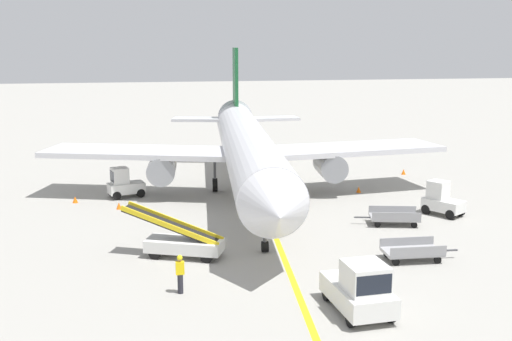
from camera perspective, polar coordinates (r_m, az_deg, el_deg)
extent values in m
plane|color=#9E9B93|center=(30.14, 0.19, -8.61)|extent=(300.00, 300.00, 0.00)
cube|color=yellow|center=(35.14, 1.62, -5.64)|extent=(8.57, 79.60, 0.01)
cylinder|color=silver|center=(42.12, -0.78, 2.07)|extent=(6.38, 30.18, 3.30)
cone|color=silver|center=(26.35, 1.91, -3.71)|extent=(3.46, 2.72, 3.23)
cone|color=silver|center=(58.28, -2.02, 5.09)|extent=(3.41, 3.11, 3.14)
cube|color=silver|center=(44.83, 8.66, 1.99)|extent=(13.39, 5.75, 0.36)
cylinder|color=gray|center=(43.69, 6.84, 0.46)|extent=(2.22, 3.38, 1.90)
cube|color=silver|center=(43.77, -10.76, 1.69)|extent=(13.72, 8.19, 0.36)
cylinder|color=gray|center=(42.83, -8.66, 0.19)|extent=(2.22, 3.38, 1.90)
cube|color=#19592D|center=(55.60, -1.91, 8.56)|extent=(0.69, 4.01, 5.20)
cube|color=silver|center=(55.76, 1.23, 4.81)|extent=(5.28, 2.39, 0.24)
cube|color=silver|center=(55.42, -4.97, 4.72)|extent=(5.58, 3.39, 0.24)
cylinder|color=#4C4C51|center=(31.36, 0.83, -4.79)|extent=(0.20, 0.20, 3.12)
cylinder|color=black|center=(31.74, 0.83, -7.01)|extent=(0.41, 0.59, 0.56)
cylinder|color=#4C4C51|center=(44.64, 1.84, 0.13)|extent=(0.20, 0.20, 3.12)
cylinder|color=black|center=(44.86, 1.83, -1.22)|extent=(0.45, 0.99, 0.96)
cylinder|color=#4C4C51|center=(44.33, -3.81, 0.03)|extent=(0.20, 0.20, 3.12)
cylinder|color=black|center=(44.55, -3.79, -1.33)|extent=(0.45, 0.99, 0.96)
cube|color=black|center=(28.19, 1.42, -1.96)|extent=(2.89, 1.28, 0.60)
cube|color=silver|center=(25.23, 9.34, -11.17)|extent=(2.11, 3.71, 0.80)
cube|color=silver|center=(24.35, 10.01, -9.65)|extent=(1.61, 1.71, 1.10)
cube|color=black|center=(23.70, 10.79, -10.28)|extent=(1.43, 0.16, 0.77)
cylinder|color=black|center=(24.67, 12.27, -12.84)|extent=(0.25, 0.61, 0.60)
cylinder|color=black|center=(24.04, 8.73, -13.39)|extent=(0.25, 0.61, 0.60)
cylinder|color=black|center=(26.76, 9.82, -10.76)|extent=(0.25, 0.61, 0.60)
cylinder|color=black|center=(26.17, 6.53, -11.19)|extent=(0.25, 0.61, 0.60)
cube|color=silver|center=(40.01, 16.86, -3.04)|extent=(2.37, 2.72, 0.70)
cube|color=silver|center=(40.01, 16.42, -1.69)|extent=(1.45, 1.47, 1.10)
cube|color=black|center=(40.26, 15.79, -1.57)|extent=(0.87, 0.58, 0.77)
cylinder|color=black|center=(40.05, 15.39, -3.46)|extent=(0.50, 0.63, 0.60)
cylinder|color=black|center=(40.97, 16.21, -3.18)|extent=(0.50, 0.63, 0.60)
cylinder|color=black|center=(39.23, 17.48, -3.90)|extent=(0.50, 0.63, 0.60)
cylinder|color=black|center=(40.17, 18.26, -3.59)|extent=(0.50, 0.63, 0.60)
cube|color=silver|center=(43.74, -11.85, -1.57)|extent=(2.66, 1.91, 0.70)
cube|color=silver|center=(43.45, -12.43, -0.46)|extent=(1.32, 1.30, 1.10)
cube|color=black|center=(43.32, -13.09, -0.53)|extent=(0.34, 0.96, 0.77)
cylinder|color=black|center=(43.10, -12.71, -2.28)|extent=(0.64, 0.38, 0.60)
cylinder|color=black|center=(44.14, -13.07, -1.97)|extent=(0.64, 0.38, 0.60)
cylinder|color=black|center=(43.52, -10.57, -2.06)|extent=(0.64, 0.38, 0.60)
cylinder|color=black|center=(44.55, -10.98, -1.75)|extent=(0.64, 0.38, 0.60)
cube|color=silver|center=(31.14, -6.60, -6.84)|extent=(4.08, 2.84, 0.60)
cylinder|color=black|center=(31.10, -9.30, -7.53)|extent=(0.64, 0.43, 0.60)
cylinder|color=black|center=(32.23, -8.50, -6.82)|extent=(0.64, 0.43, 0.60)
cylinder|color=black|center=(30.29, -4.54, -7.93)|extent=(0.64, 0.43, 0.60)
cylinder|color=black|center=(31.45, -3.90, -7.18)|extent=(0.64, 0.43, 0.60)
cube|color=black|center=(31.04, -7.69, -5.08)|extent=(4.96, 2.74, 1.76)
cube|color=yellow|center=(30.60, -7.97, -5.10)|extent=(4.67, 1.99, 1.84)
cube|color=yellow|center=(31.42, -7.43, -4.65)|extent=(4.67, 1.99, 1.84)
cube|color=#A5A5A8|center=(31.43, 14.18, -7.26)|extent=(2.88, 1.65, 0.16)
cube|color=#4C4C51|center=(32.16, 17.26, -7.04)|extent=(0.90, 0.13, 0.08)
cylinder|color=#4C4C51|center=(32.35, 17.99, -6.97)|extent=(0.12, 0.12, 0.05)
cube|color=gray|center=(32.01, 13.70, -6.42)|extent=(2.80, 0.21, 0.50)
cube|color=gray|center=(30.70, 14.73, -7.25)|extent=(2.80, 0.21, 0.50)
cylinder|color=black|center=(32.43, 15.50, -7.22)|extent=(0.37, 0.14, 0.36)
cylinder|color=black|center=(31.40, 16.37, -7.90)|extent=(0.37, 0.14, 0.36)
cylinder|color=black|center=(31.68, 11.98, -7.50)|extent=(0.37, 0.14, 0.36)
cylinder|color=black|center=(30.62, 12.74, -8.21)|extent=(0.37, 0.14, 0.36)
cube|color=#A5A5A8|center=(37.22, 12.60, -4.24)|extent=(3.08, 2.14, 0.16)
cube|color=#4C4C51|center=(36.96, 9.77, -4.27)|extent=(0.89, 0.30, 0.08)
cylinder|color=#4C4C51|center=(36.90, 9.07, -4.27)|extent=(0.12, 0.12, 0.05)
cube|color=gray|center=(36.44, 12.81, -4.18)|extent=(2.73, 0.74, 0.50)
cube|color=gray|center=(37.86, 12.44, -3.57)|extent=(2.73, 0.74, 0.50)
cylinder|color=black|center=(36.55, 11.11, -4.89)|extent=(0.38, 0.20, 0.36)
cylinder|color=black|center=(37.70, 10.86, -4.37)|extent=(0.38, 0.20, 0.36)
cylinder|color=black|center=(36.91, 14.35, -4.87)|extent=(0.38, 0.20, 0.36)
cylinder|color=black|center=(38.04, 14.00, -4.37)|extent=(0.38, 0.20, 0.36)
cylinder|color=#26262D|center=(26.86, -6.97, -10.30)|extent=(0.24, 0.24, 0.85)
cube|color=yellow|center=(26.60, -7.01, -8.89)|extent=(0.36, 0.22, 0.56)
sphere|color=#9E7051|center=(26.47, -7.03, -8.10)|extent=(0.20, 0.20, 0.20)
sphere|color=yellow|center=(26.45, -7.04, -7.98)|extent=(0.24, 0.24, 0.24)
cone|color=orange|center=(44.79, 9.43, -1.73)|extent=(0.36, 0.36, 0.44)
cone|color=orange|center=(43.06, -16.31, -2.59)|extent=(0.36, 0.36, 0.44)
cone|color=orange|center=(40.73, -12.50, -3.19)|extent=(0.36, 0.36, 0.44)
cone|color=orange|center=(43.91, 3.10, -1.86)|extent=(0.36, 0.36, 0.44)
cone|color=orange|center=(51.73, 13.42, -0.11)|extent=(0.36, 0.36, 0.44)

